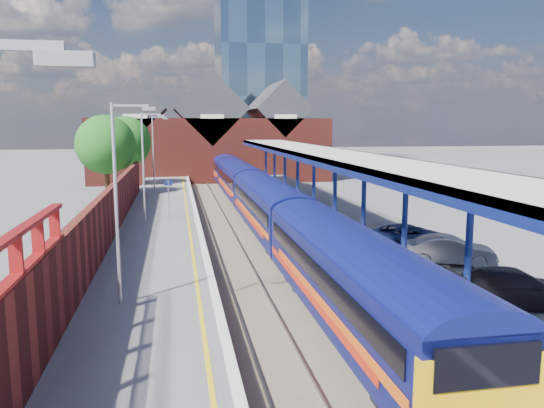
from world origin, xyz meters
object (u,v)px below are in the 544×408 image
(platform_sign, at_px, (168,192))
(lamp_post_b, at_px, (120,192))
(train, at_px, (252,189))
(parked_car_dark, at_px, (514,288))
(parked_car_silver, at_px, (450,250))
(lamp_post_d, at_px, (155,149))
(parked_car_blue, at_px, (408,235))
(lamp_post_c, at_px, (145,160))

(platform_sign, bearing_deg, lamp_post_b, -94.33)
(train, relative_size, parked_car_dark, 14.41)
(lamp_post_b, bearing_deg, parked_car_dark, -11.35)
(parked_car_silver, bearing_deg, lamp_post_b, 121.35)
(lamp_post_d, height_order, parked_car_blue, lamp_post_d)
(lamp_post_c, bearing_deg, parked_car_silver, -43.25)
(lamp_post_c, bearing_deg, parked_car_blue, -35.04)
(platform_sign, height_order, parked_car_silver, platform_sign)
(lamp_post_c, distance_m, platform_sign, 3.34)
(lamp_post_d, distance_m, parked_car_dark, 37.31)
(parked_car_dark, bearing_deg, lamp_post_b, 88.20)
(lamp_post_c, height_order, lamp_post_d, same)
(platform_sign, xyz_separation_m, parked_car_blue, (12.24, -11.54, -1.09))
(train, bearing_deg, lamp_post_b, -108.75)
(platform_sign, distance_m, parked_car_dark, 23.93)
(platform_sign, xyz_separation_m, parked_car_dark, (11.99, -20.68, -1.03))
(parked_car_blue, bearing_deg, train, 6.32)
(lamp_post_d, height_order, parked_car_silver, lamp_post_d)
(lamp_post_c, xyz_separation_m, lamp_post_d, (0.00, 16.00, 0.00))
(parked_car_dark, bearing_deg, parked_car_blue, 8.01)
(lamp_post_b, xyz_separation_m, lamp_post_d, (0.00, 32.00, 0.00))
(lamp_post_b, distance_m, parked_car_dark, 14.02)
(lamp_post_c, bearing_deg, lamp_post_b, -90.00)
(train, xyz_separation_m, lamp_post_d, (-7.86, 8.86, 2.87))
(lamp_post_b, bearing_deg, parked_car_silver, 11.57)
(parked_car_dark, xyz_separation_m, parked_car_blue, (0.25, 9.14, -0.06))
(platform_sign, bearing_deg, lamp_post_c, -124.26)
(parked_car_silver, xyz_separation_m, parked_car_blue, (-0.37, 3.60, -0.05))
(parked_car_dark, bearing_deg, lamp_post_d, 30.61)
(lamp_post_b, relative_size, parked_car_dark, 1.53)
(platform_sign, distance_m, parked_car_blue, 16.85)
(parked_car_silver, bearing_deg, train, 36.56)
(parked_car_silver, height_order, parked_car_blue, parked_car_silver)
(train, bearing_deg, lamp_post_c, -137.75)
(parked_car_silver, bearing_deg, lamp_post_c, 66.53)
(lamp_post_d, xyz_separation_m, parked_car_dark, (13.35, -34.68, -3.33))
(parked_car_dark, bearing_deg, train, 21.57)
(parked_car_blue, bearing_deg, parked_car_silver, 173.18)
(lamp_post_c, relative_size, parked_car_dark, 1.53)
(train, bearing_deg, parked_car_silver, -73.22)
(parked_car_silver, distance_m, parked_car_blue, 3.62)
(parked_car_dark, bearing_deg, platform_sign, 39.66)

